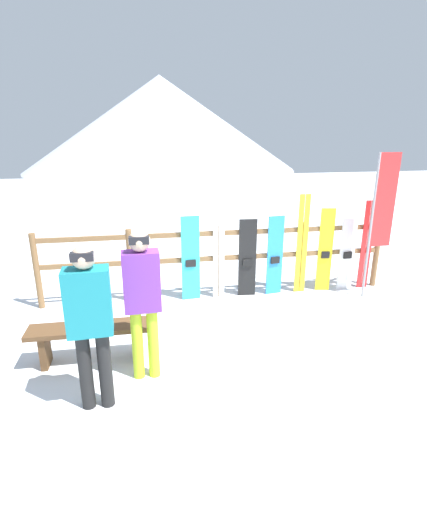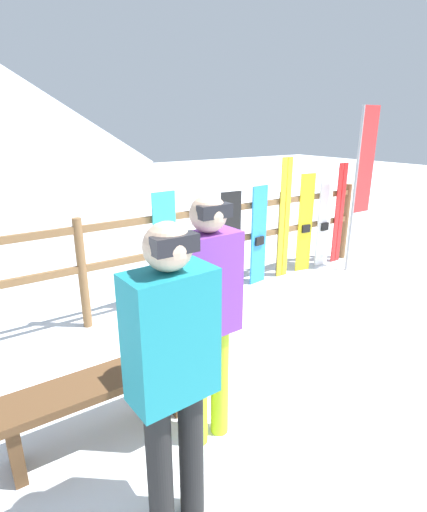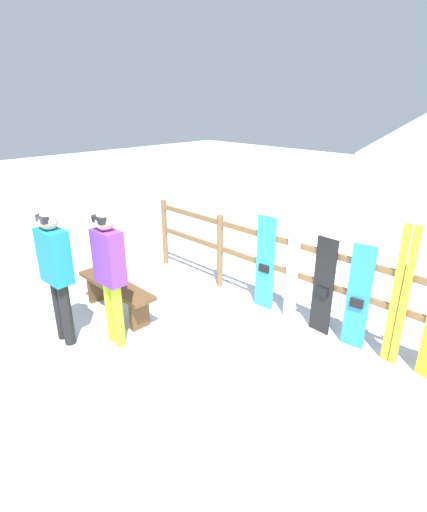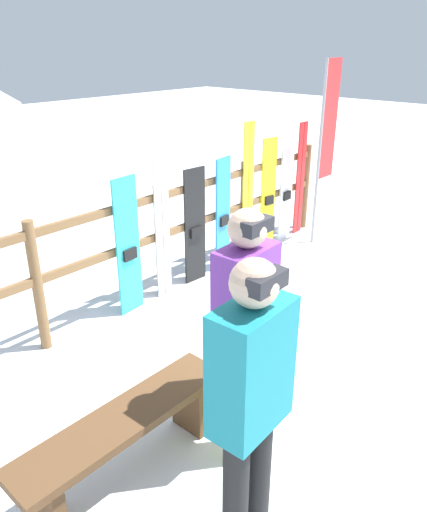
{
  "view_description": "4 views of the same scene",
  "coord_description": "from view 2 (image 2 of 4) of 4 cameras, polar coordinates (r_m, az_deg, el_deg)",
  "views": [
    {
      "loc": [
        -1.15,
        -4.23,
        2.88
      ],
      "look_at": [
        -0.26,
        1.11,
        1.1
      ],
      "focal_mm": 28.0,
      "sensor_mm": 36.0,
      "label": 1
    },
    {
      "loc": [
        -2.58,
        -2.05,
        2.22
      ],
      "look_at": [
        -0.43,
        1.14,
        0.94
      ],
      "focal_mm": 28.0,
      "sensor_mm": 36.0,
      "label": 2
    },
    {
      "loc": [
        2.87,
        -2.34,
        3.05
      ],
      "look_at": [
        -0.71,
        1.25,
        1.03
      ],
      "focal_mm": 28.0,
      "sensor_mm": 36.0,
      "label": 3
    },
    {
      "loc": [
        -3.39,
        -1.69,
        2.7
      ],
      "look_at": [
        -0.4,
        1.01,
        0.93
      ],
      "focal_mm": 35.0,
      "sensor_mm": 36.0,
      "label": 4
    }
  ],
  "objects": [
    {
      "name": "person_teal",
      "position": [
        2.11,
        -5.91,
        -15.25
      ],
      "size": [
        0.46,
        0.27,
        1.8
      ],
      "color": "black",
      "rests_on": "ground"
    },
    {
      "name": "snowboard_cyan",
      "position": [
        4.9,
        -6.87,
        0.55
      ],
      "size": [
        0.31,
        0.07,
        1.47
      ],
      "color": "#2DBFCC",
      "rests_on": "ground"
    },
    {
      "name": "snowboard_blue",
      "position": [
        5.7,
        6.48,
        2.85
      ],
      "size": [
        0.29,
        0.09,
        1.41
      ],
      "color": "#288CE0",
      "rests_on": "ground"
    },
    {
      "name": "rental_flag",
      "position": [
        6.48,
        20.43,
        11.12
      ],
      "size": [
        0.4,
        0.04,
        2.47
      ],
      "color": "#99999E",
      "rests_on": "ground"
    },
    {
      "name": "bench",
      "position": [
        3.14,
        -16.05,
        -18.44
      ],
      "size": [
        1.55,
        0.36,
        0.5
      ],
      "color": "brown",
      "rests_on": "ground"
    },
    {
      "name": "snowboard_black_stripe",
      "position": [
        5.41,
        2.46,
        1.9
      ],
      "size": [
        0.31,
        0.07,
        1.38
      ],
      "color": "black",
      "rests_on": "ground"
    },
    {
      "name": "ski_pair_yellow",
      "position": [
        5.97,
        10.1,
        5.23
      ],
      "size": [
        0.19,
        0.02,
        1.77
      ],
      "color": "yellow",
      "rests_on": "ground"
    },
    {
      "name": "ski_pair_red",
      "position": [
        6.88,
        17.51,
        5.78
      ],
      "size": [
        0.2,
        0.02,
        1.63
      ],
      "color": "red",
      "rests_on": "ground"
    },
    {
      "name": "ground_plane",
      "position": [
        3.98,
        15.11,
        -16.28
      ],
      "size": [
        40.0,
        40.0,
        0.0
      ],
      "primitive_type": "plane",
      "color": "white"
    },
    {
      "name": "snowboard_white",
      "position": [
        6.63,
        15.49,
        4.67
      ],
      "size": [
        0.29,
        0.06,
        1.45
      ],
      "color": "white",
      "rests_on": "ground"
    },
    {
      "name": "person_purple",
      "position": [
        2.67,
        -0.68,
        -7.05
      ],
      "size": [
        0.42,
        0.24,
        1.81
      ],
      "color": "#B7D826",
      "rests_on": "ground"
    },
    {
      "name": "snowboard_yellow",
      "position": [
        6.31,
        12.97,
        4.51
      ],
      "size": [
        0.25,
        0.08,
        1.52
      ],
      "color": "yellow",
      "rests_on": "ground"
    },
    {
      "name": "ski_pair_white",
      "position": [
        5.11,
        -2.11,
        2.11
      ],
      "size": [
        0.2,
        0.02,
        1.57
      ],
      "color": "white",
      "rests_on": "ground"
    },
    {
      "name": "fence",
      "position": [
        5.16,
        -2.44,
        1.93
      ],
      "size": [
        6.03,
        0.1,
        1.27
      ],
      "color": "brown",
      "rests_on": "ground"
    }
  ]
}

